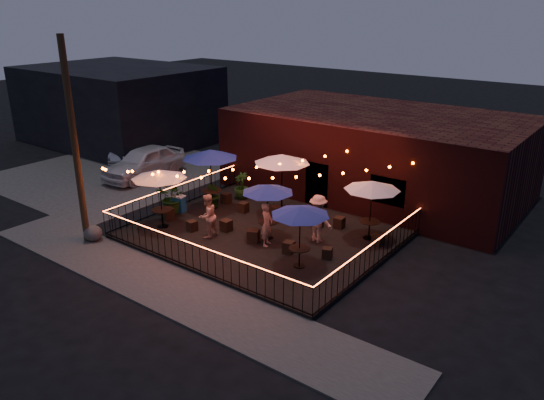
# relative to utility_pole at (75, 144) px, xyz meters

# --- Properties ---
(ground) EXTENTS (110.00, 110.00, 0.00)m
(ground) POSITION_rel_utility_pole_xyz_m (5.40, 2.60, -4.00)
(ground) COLOR black
(ground) RESTS_ON ground
(patio) EXTENTS (10.00, 8.00, 0.15)m
(patio) POSITION_rel_utility_pole_xyz_m (5.40, 4.60, -3.92)
(patio) COLOR black
(patio) RESTS_ON ground
(sidewalk) EXTENTS (18.00, 2.50, 0.05)m
(sidewalk) POSITION_rel_utility_pole_xyz_m (5.40, -0.65, -3.98)
(sidewalk) COLOR #3C3937
(sidewalk) RESTS_ON ground
(parking_lot) EXTENTS (11.00, 12.00, 0.02)m
(parking_lot) POSITION_rel_utility_pole_xyz_m (-6.60, 6.60, -3.99)
(parking_lot) COLOR #3C3937
(parking_lot) RESTS_ON ground
(brick_building) EXTENTS (14.00, 8.00, 4.00)m
(brick_building) POSITION_rel_utility_pole_xyz_m (6.40, 12.59, -2.00)
(brick_building) COLOR black
(brick_building) RESTS_ON ground
(background_building) EXTENTS (12.00, 9.00, 5.00)m
(background_building) POSITION_rel_utility_pole_xyz_m (-12.60, 11.60, -1.50)
(background_building) COLOR black
(background_building) RESTS_ON ground
(utility_pole) EXTENTS (0.26, 0.26, 8.00)m
(utility_pole) POSITION_rel_utility_pole_xyz_m (0.00, 0.00, 0.00)
(utility_pole) COLOR #3D2F19
(utility_pole) RESTS_ON ground
(fence_front) EXTENTS (10.00, 0.04, 1.04)m
(fence_front) POSITION_rel_utility_pole_xyz_m (5.40, 0.60, -3.34)
(fence_front) COLOR black
(fence_front) RESTS_ON patio
(fence_left) EXTENTS (0.04, 8.00, 1.04)m
(fence_left) POSITION_rel_utility_pole_xyz_m (0.40, 4.60, -3.34)
(fence_left) COLOR black
(fence_left) RESTS_ON patio
(fence_right) EXTENTS (0.04, 8.00, 1.04)m
(fence_right) POSITION_rel_utility_pole_xyz_m (10.40, 4.60, -3.34)
(fence_right) COLOR black
(fence_right) RESTS_ON patio
(festoon_lights) EXTENTS (10.02, 8.72, 1.32)m
(festoon_lights) POSITION_rel_utility_pole_xyz_m (4.39, 4.30, -1.48)
(festoon_lights) COLOR #FF4C00
(festoon_lights) RESTS_ON ground
(cafe_table_0) EXTENTS (2.36, 2.36, 2.50)m
(cafe_table_0) POSITION_rel_utility_pole_xyz_m (1.60, 2.60, -1.56)
(cafe_table_0) COLOR black
(cafe_table_0) RESTS_ON patio
(cafe_table_1) EXTENTS (3.13, 3.13, 2.76)m
(cafe_table_1) POSITION_rel_utility_pole_xyz_m (1.75, 5.48, -1.33)
(cafe_table_1) COLOR black
(cafe_table_1) RESTS_ON patio
(cafe_table_2) EXTENTS (2.52, 2.52, 2.27)m
(cafe_table_2) POSITION_rel_utility_pole_xyz_m (5.85, 4.34, -1.78)
(cafe_table_2) COLOR black
(cafe_table_2) RESTS_ON patio
(cafe_table_3) EXTENTS (3.22, 3.22, 2.72)m
(cafe_table_3) POSITION_rel_utility_pole_xyz_m (4.68, 6.87, -1.36)
(cafe_table_3) COLOR black
(cafe_table_3) RESTS_ON patio
(cafe_table_4) EXTENTS (2.62, 2.62, 2.31)m
(cafe_table_4) POSITION_rel_utility_pole_xyz_m (8.21, 3.10, -1.74)
(cafe_table_4) COLOR black
(cafe_table_4) RESTS_ON patio
(cafe_table_5) EXTENTS (2.78, 2.78, 2.42)m
(cafe_table_5) POSITION_rel_utility_pole_xyz_m (9.09, 6.75, -1.64)
(cafe_table_5) COLOR black
(cafe_table_5) RESTS_ON patio
(bistro_chair_0) EXTENTS (0.53, 0.53, 0.51)m
(bistro_chair_0) POSITION_rel_utility_pole_xyz_m (1.18, 3.30, -3.60)
(bistro_chair_0) COLOR black
(bistro_chair_0) RESTS_ON patio
(bistro_chair_1) EXTENTS (0.43, 0.43, 0.43)m
(bistro_chair_1) POSITION_rel_utility_pole_xyz_m (2.89, 3.04, -3.63)
(bistro_chair_1) COLOR black
(bistro_chair_1) RESTS_ON patio
(bistro_chair_2) EXTENTS (0.41, 0.41, 0.46)m
(bistro_chair_2) POSITION_rel_utility_pole_xyz_m (1.84, 6.33, -3.62)
(bistro_chair_2) COLOR black
(bistro_chair_2) RESTS_ON patio
(bistro_chair_3) EXTENTS (0.41, 0.41, 0.45)m
(bistro_chair_3) POSITION_rel_utility_pole_xyz_m (3.25, 5.92, -3.63)
(bistro_chair_3) COLOR black
(bistro_chair_3) RESTS_ON patio
(bistro_chair_4) EXTENTS (0.42, 0.42, 0.48)m
(bistro_chair_4) POSITION_rel_utility_pole_xyz_m (4.03, 3.88, -3.61)
(bistro_chair_4) COLOR black
(bistro_chair_4) RESTS_ON patio
(bistro_chair_5) EXTENTS (0.56, 0.56, 0.50)m
(bistro_chair_5) POSITION_rel_utility_pole_xyz_m (5.61, 3.71, -3.60)
(bistro_chair_5) COLOR black
(bistro_chair_5) RESTS_ON patio
(bistro_chair_6) EXTENTS (0.44, 0.44, 0.46)m
(bistro_chair_6) POSITION_rel_utility_pole_xyz_m (4.71, 6.41, -3.62)
(bistro_chair_6) COLOR black
(bistro_chair_6) RESTS_ON patio
(bistro_chair_7) EXTENTS (0.46, 0.46, 0.44)m
(bistro_chair_7) POSITION_rel_utility_pole_xyz_m (6.83, 6.51, -3.63)
(bistro_chair_7) COLOR black
(bistro_chair_7) RESTS_ON patio
(bistro_chair_8) EXTENTS (0.45, 0.45, 0.46)m
(bistro_chair_8) POSITION_rel_utility_pole_xyz_m (7.29, 3.76, -3.62)
(bistro_chair_8) COLOR black
(bistro_chair_8) RESTS_ON patio
(bistro_chair_9) EXTENTS (0.44, 0.44, 0.41)m
(bistro_chair_9) POSITION_rel_utility_pole_xyz_m (8.68, 4.25, -3.65)
(bistro_chair_9) COLOR black
(bistro_chair_9) RESTS_ON patio
(bistro_chair_10) EXTENTS (0.42, 0.42, 0.47)m
(bistro_chair_10) POSITION_rel_utility_pole_xyz_m (7.60, 6.97, -3.62)
(bistro_chair_10) COLOR black
(bistro_chair_10) RESTS_ON patio
(bistro_chair_11) EXTENTS (0.40, 0.40, 0.44)m
(bistro_chair_11) POSITION_rel_utility_pole_xyz_m (9.62, 6.42, -3.63)
(bistro_chair_11) COLOR black
(bistro_chair_11) RESTS_ON patio
(patron_a) EXTENTS (0.59, 0.73, 1.74)m
(patron_a) POSITION_rel_utility_pole_xyz_m (6.20, 3.81, -2.98)
(patron_a) COLOR #D8B48F
(patron_a) RESTS_ON patio
(patron_b) EXTENTS (0.69, 0.88, 1.81)m
(patron_b) POSITION_rel_utility_pole_xyz_m (3.85, 2.99, -2.95)
(patron_b) COLOR tan
(patron_b) RESTS_ON patio
(patron_c) EXTENTS (1.28, 0.78, 1.93)m
(patron_c) POSITION_rel_utility_pole_xyz_m (7.59, 5.29, -2.89)
(patron_c) COLOR tan
(patron_c) RESTS_ON patio
(potted_shrub_a) EXTENTS (1.56, 1.44, 1.45)m
(potted_shrub_a) POSITION_rel_utility_pole_xyz_m (0.80, 3.94, -3.13)
(potted_shrub_a) COLOR #1C3910
(potted_shrub_a) RESTS_ON patio
(potted_shrub_b) EXTENTS (0.80, 0.72, 1.21)m
(potted_shrub_b) POSITION_rel_utility_pole_xyz_m (1.80, 5.56, -3.25)
(potted_shrub_b) COLOR #17390E
(potted_shrub_b) RESTS_ON patio
(potted_shrub_c) EXTENTS (0.83, 0.83, 1.27)m
(potted_shrub_c) POSITION_rel_utility_pole_xyz_m (2.01, 7.25, -3.21)
(potted_shrub_c) COLOR #19370E
(potted_shrub_c) RESTS_ON patio
(cooler) EXTENTS (0.64, 0.51, 0.76)m
(cooler) POSITION_rel_utility_pole_xyz_m (0.90, 4.21, -3.47)
(cooler) COLOR #155BA9
(cooler) RESTS_ON patio
(boulder) EXTENTS (0.89, 0.77, 0.67)m
(boulder) POSITION_rel_utility_pole_xyz_m (0.20, 0.16, -3.66)
(boulder) COLOR #4E4E49
(boulder) RESTS_ON ground
(car_white) EXTENTS (2.28, 5.09, 1.70)m
(car_white) POSITION_rel_utility_pole_xyz_m (-4.67, 6.95, -3.15)
(car_white) COLOR silver
(car_white) RESTS_ON ground
(car_silver) EXTENTS (3.43, 4.09, 1.32)m
(car_silver) POSITION_rel_utility_pole_xyz_m (-8.10, 8.68, -3.34)
(car_silver) COLOR #9E9FA7
(car_silver) RESTS_ON ground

